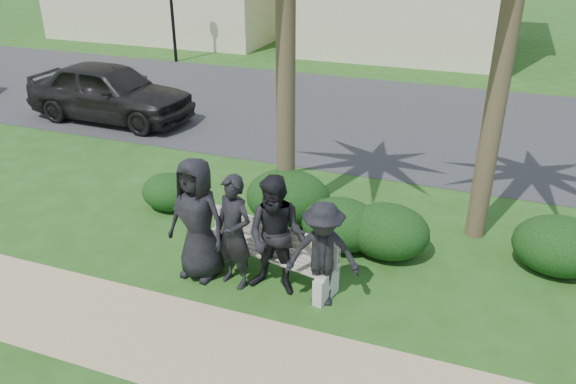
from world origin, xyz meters
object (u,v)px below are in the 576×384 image
park_bench (267,254)px  man_a (197,219)px  man_b (234,232)px  man_c (276,237)px  man_d (323,255)px  car_a (110,92)px

park_bench → man_a: size_ratio=1.23×
man_b → man_c: bearing=21.4°
park_bench → man_a: 1.15m
man_d → car_a: man_d is taller
park_bench → man_b: 0.71m
park_bench → man_a: (-0.93, -0.34, 0.59)m
man_c → park_bench: bearing=132.3°
man_b → man_c: size_ratio=0.96×
park_bench → man_a: bearing=-147.5°
park_bench → car_a: 8.57m
park_bench → man_b: man_b is taller
man_d → car_a: 9.55m
man_a → man_c: 1.22m
man_b → car_a: (-6.34, 5.71, -0.09)m
park_bench → man_c: bearing=-35.5°
park_bench → man_c: size_ratio=1.30×
man_b → man_d: 1.32m
man_b → man_d: bearing=17.1°
man_a → man_b: man_a is taller
man_d → man_c: bearing=158.3°
park_bench → man_d: (0.97, -0.37, 0.43)m
man_b → man_d: size_ratio=1.10×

